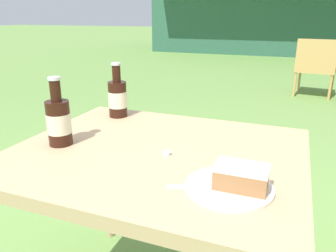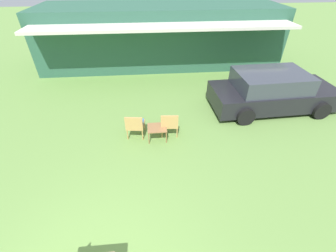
% 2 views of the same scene
% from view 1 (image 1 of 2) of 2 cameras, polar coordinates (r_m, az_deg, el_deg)
% --- Properties ---
extents(wicker_chair_cushioned, '(0.58, 0.60, 0.81)m').
position_cam_1_polar(wicker_chair_cushioned, '(5.16, 24.38, 9.66)').
color(wicker_chair_cushioned, tan).
rests_on(wicker_chair_cushioned, ground_plane).
extents(patio_table, '(0.94, 0.78, 0.71)m').
position_cam_1_polar(patio_table, '(1.11, -1.89, -7.19)').
color(patio_table, tan).
rests_on(patio_table, ground_plane).
extents(cake_on_plate, '(0.22, 0.22, 0.07)m').
position_cam_1_polar(cake_on_plate, '(0.85, 11.68, -9.42)').
color(cake_on_plate, silver).
rests_on(cake_on_plate, patio_table).
extents(cola_bottle_near, '(0.08, 0.08, 0.23)m').
position_cam_1_polar(cola_bottle_near, '(1.43, -8.77, 4.94)').
color(cola_bottle_near, black).
rests_on(cola_bottle_near, patio_table).
extents(cola_bottle_far, '(0.08, 0.08, 0.23)m').
position_cam_1_polar(cola_bottle_far, '(1.16, -18.49, 0.88)').
color(cola_bottle_far, black).
rests_on(cola_bottle_far, patio_table).
extents(fork, '(0.18, 0.08, 0.01)m').
position_cam_1_polar(fork, '(0.86, 6.25, -10.40)').
color(fork, silver).
rests_on(fork, patio_table).
extents(loose_bottle_cap, '(0.03, 0.03, 0.01)m').
position_cam_1_polar(loose_bottle_cap, '(1.04, -0.26, -4.76)').
color(loose_bottle_cap, silver).
rests_on(loose_bottle_cap, patio_table).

